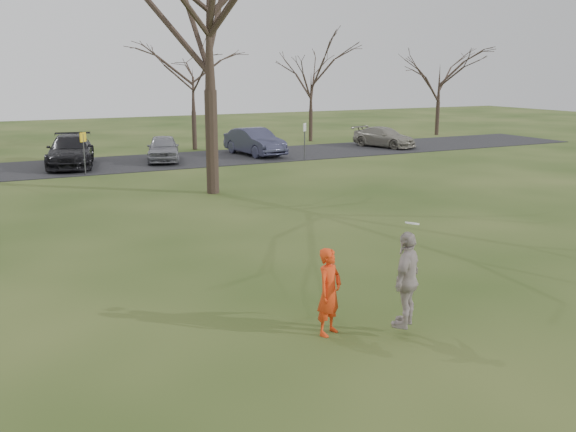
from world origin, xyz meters
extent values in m
plane|color=#1E380F|center=(0.00, 0.00, 0.00)|extent=(120.00, 120.00, 0.00)
cube|color=black|center=(0.00, 25.00, 0.02)|extent=(62.00, 6.50, 0.04)
imported|color=#F03C13|center=(-0.91, 0.40, 0.86)|extent=(0.74, 0.65, 1.71)
imported|color=black|center=(-2.20, 25.15, 0.84)|extent=(3.30, 5.87, 1.60)
imported|color=gray|center=(2.67, 24.90, 0.76)|extent=(2.79, 4.50, 1.43)
imported|color=#34364F|center=(8.26, 25.03, 0.83)|extent=(2.29, 4.97, 1.58)
imported|color=gray|center=(17.50, 24.97, 0.68)|extent=(3.12, 4.77, 1.28)
imported|color=#AFA19D|center=(0.37, -0.30, 1.12)|extent=(1.15, 1.01, 1.87)
cylinder|color=white|center=(0.45, -0.28, 2.20)|extent=(0.27, 0.27, 0.10)
cylinder|color=#47474C|center=(-2.00, 22.00, 1.00)|extent=(0.06, 0.06, 2.00)
cube|color=yellow|center=(-2.00, 22.00, 1.85)|extent=(0.35, 0.35, 0.45)
cylinder|color=#47474C|center=(10.00, 22.00, 1.00)|extent=(0.06, 0.06, 2.00)
cube|color=silver|center=(10.00, 22.00, 1.85)|extent=(0.35, 0.35, 0.45)
camera|label=1|loc=(-6.71, -9.48, 4.98)|focal=39.47mm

